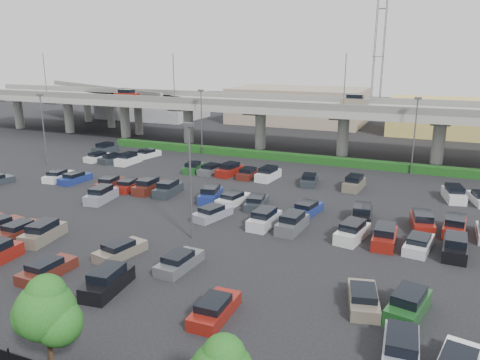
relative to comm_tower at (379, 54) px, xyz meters
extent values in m
plane|color=black|center=(-4.00, -74.00, -15.61)|extent=(280.00, 280.00, 0.00)
cube|color=gray|center=(-4.00, -42.00, -8.36)|extent=(150.00, 13.00, 1.10)
cube|color=#5E5E59|center=(-4.00, -48.25, -7.31)|extent=(150.00, 0.50, 1.00)
cube|color=#5E5E59|center=(-4.00, -35.75, -7.31)|extent=(150.00, 0.50, 1.00)
cylinder|color=gray|center=(-69.00, -42.00, -12.26)|extent=(1.80, 1.80, 6.70)
cube|color=#5E5E59|center=(-69.00, -42.00, -9.11)|extent=(2.60, 9.75, 0.50)
cylinder|color=gray|center=(-55.00, -42.00, -12.26)|extent=(1.80, 1.80, 6.70)
cube|color=#5E5E59|center=(-55.00, -42.00, -9.11)|extent=(2.60, 9.75, 0.50)
cylinder|color=gray|center=(-41.00, -42.00, -12.26)|extent=(1.80, 1.80, 6.70)
cube|color=#5E5E59|center=(-41.00, -42.00, -9.11)|extent=(2.60, 9.75, 0.50)
cylinder|color=gray|center=(-27.00, -42.00, -12.26)|extent=(1.80, 1.80, 6.70)
cube|color=#5E5E59|center=(-27.00, -42.00, -9.11)|extent=(2.60, 9.75, 0.50)
cylinder|color=gray|center=(-13.00, -42.00, -12.26)|extent=(1.80, 1.80, 6.70)
cube|color=#5E5E59|center=(-13.00, -42.00, -9.11)|extent=(2.60, 9.75, 0.50)
cylinder|color=gray|center=(1.00, -42.00, -12.26)|extent=(1.80, 1.80, 6.70)
cube|color=#5E5E59|center=(1.00, -42.00, -9.11)|extent=(2.60, 9.75, 0.50)
cylinder|color=gray|center=(15.00, -42.00, -12.26)|extent=(1.80, 1.80, 6.70)
cube|color=#5E5E59|center=(15.00, -42.00, -9.11)|extent=(2.60, 9.75, 0.50)
cube|color=maroon|center=(-38.00, -45.00, -7.29)|extent=(4.40, 1.82, 1.05)
cube|color=black|center=(-38.00, -45.00, -6.47)|extent=(2.60, 1.60, 0.65)
cube|color=#706657|center=(2.00, -39.00, -7.29)|extent=(4.40, 1.82, 1.05)
cube|color=black|center=(2.00, -39.00, -6.47)|extent=(2.60, 1.60, 0.65)
cylinder|color=#535359|center=(-54.00, -48.10, -3.81)|extent=(0.14, 0.14, 8.00)
cylinder|color=#535359|center=(-26.00, -48.10, -3.81)|extent=(0.14, 0.14, 8.00)
cylinder|color=#535359|center=(2.00, -48.10, -3.81)|extent=(0.14, 0.14, 8.00)
cube|color=gray|center=(-56.00, -31.00, -8.36)|extent=(50.93, 30.13, 1.10)
cube|color=#5E5E59|center=(-56.00, -31.00, -7.31)|extent=(47.34, 22.43, 1.00)
cylinder|color=gray|center=(-73.22, -22.97, -12.26)|extent=(1.60, 1.60, 6.70)
cylinder|color=gray|center=(-62.34, -28.04, -12.26)|extent=(1.60, 1.60, 6.70)
cylinder|color=gray|center=(-51.47, -33.11, -12.26)|extent=(1.60, 1.60, 6.70)
cylinder|color=gray|center=(-40.59, -38.18, -12.26)|extent=(1.60, 1.60, 6.70)
cube|color=#103A12|center=(-4.00, -49.00, -15.06)|extent=(66.00, 1.60, 1.10)
cylinder|color=#332316|center=(-2.00, -100.39, -14.63)|extent=(0.26, 0.26, 1.97)
sphere|color=#144D16|center=(-2.00, -100.39, -12.22)|extent=(3.07, 3.07, 3.07)
sphere|color=#144D16|center=(-1.29, -100.29, -12.76)|extent=(2.41, 2.41, 2.41)
sphere|color=#144D16|center=(-2.60, -100.47, -12.55)|extent=(2.41, 2.41, 2.41)
sphere|color=#144D16|center=(-1.96, -100.27, -11.34)|extent=(2.08, 2.08, 2.08)
sphere|color=#144D16|center=(8.04, -100.70, -11.72)|extent=(1.89, 1.89, 1.89)
cube|color=#541E16|center=(-10.25, -92.50, -15.20)|extent=(1.95, 4.45, 0.82)
cube|color=black|center=(-10.25, -92.70, -14.57)|extent=(1.67, 2.35, 0.50)
cube|color=black|center=(-4.75, -92.50, -15.09)|extent=(2.31, 4.58, 1.05)
cube|color=black|center=(-4.75, -92.50, -14.27)|extent=(1.89, 2.77, 0.65)
cube|color=maroon|center=(3.50, -92.50, -15.20)|extent=(1.92, 4.44, 0.82)
cube|color=black|center=(3.50, -92.70, -14.57)|extent=(1.65, 2.34, 0.50)
cube|color=gray|center=(14.50, -92.50, -15.09)|extent=(2.11, 4.51, 1.05)
cube|color=black|center=(14.50, -92.50, -14.27)|extent=(1.77, 2.70, 0.65)
cube|color=black|center=(17.25, -92.70, -14.57)|extent=(2.00, 2.56, 0.50)
cube|color=#541E16|center=(-18.50, -87.50, -15.20)|extent=(1.84, 4.41, 0.82)
cube|color=black|center=(-18.50, -87.70, -14.57)|extent=(1.61, 2.31, 0.50)
cube|color=#706657|center=(-15.75, -87.50, -15.09)|extent=(2.43, 4.61, 1.05)
cube|color=black|center=(-15.75, -87.50, -14.27)|extent=(1.96, 2.80, 0.65)
cube|color=#706657|center=(-7.50, -87.50, -15.20)|extent=(2.60, 4.66, 0.82)
cube|color=black|center=(-7.50, -87.70, -14.57)|extent=(2.00, 2.56, 0.50)
cube|color=#515459|center=(-2.00, -87.50, -15.20)|extent=(2.07, 4.50, 0.82)
cube|color=black|center=(-2.00, -87.70, -14.57)|extent=(1.73, 2.39, 0.50)
cube|color=#706657|center=(11.75, -87.50, -15.20)|extent=(2.78, 4.70, 0.82)
cube|color=black|center=(11.75, -87.69, -14.57)|extent=(2.09, 2.61, 0.50)
cube|color=#1C501F|center=(14.50, -87.50, -15.09)|extent=(2.67, 4.68, 1.05)
cube|color=black|center=(14.50, -87.50, -14.27)|extent=(2.09, 2.87, 0.65)
cube|color=gray|center=(-18.50, -76.50, -15.09)|extent=(2.39, 4.60, 1.05)
cube|color=black|center=(-18.50, -76.50, -14.27)|extent=(1.93, 2.79, 0.65)
cube|color=gray|center=(-4.75, -76.50, -15.20)|extent=(2.84, 4.71, 0.82)
cube|color=black|center=(-4.75, -76.69, -14.57)|extent=(2.12, 2.62, 0.50)
cube|color=silver|center=(0.75, -76.50, -15.09)|extent=(2.10, 4.51, 1.05)
cube|color=black|center=(0.75, -76.50, -14.27)|extent=(1.77, 2.70, 0.65)
cube|color=#515459|center=(3.50, -76.50, -15.09)|extent=(2.12, 4.52, 1.05)
cube|color=black|center=(3.50, -76.50, -14.27)|extent=(1.78, 2.70, 0.65)
cube|color=white|center=(9.00, -76.50, -15.09)|extent=(2.57, 4.65, 1.05)
cube|color=black|center=(9.00, -76.50, -14.27)|extent=(2.03, 2.84, 0.65)
cube|color=maroon|center=(11.75, -76.50, -15.09)|extent=(1.92, 4.44, 1.05)
cube|color=black|center=(11.75, -76.50, -14.27)|extent=(1.66, 2.63, 0.65)
cube|color=silver|center=(14.50, -76.50, -15.20)|extent=(2.37, 4.60, 0.82)
cube|color=black|center=(14.50, -76.70, -14.57)|extent=(1.88, 2.49, 0.50)
cube|color=black|center=(17.25, -76.50, -15.09)|extent=(1.93, 4.44, 1.05)
cube|color=black|center=(17.25, -76.50, -14.27)|extent=(1.66, 2.64, 0.65)
cube|color=white|center=(-29.50, -71.50, -15.20)|extent=(2.38, 4.60, 0.82)
cube|color=black|center=(-29.50, -71.70, -14.57)|extent=(1.89, 2.49, 0.50)
cube|color=navy|center=(-26.75, -71.50, -15.20)|extent=(2.03, 4.48, 0.82)
cube|color=black|center=(-26.75, -71.70, -14.57)|extent=(1.71, 2.38, 0.50)
cube|color=#541E16|center=(-21.25, -71.50, -15.20)|extent=(2.37, 4.60, 0.82)
cube|color=black|center=(-21.25, -71.70, -14.57)|extent=(1.88, 2.49, 0.50)
cube|color=maroon|center=(-18.50, -71.50, -15.20)|extent=(2.42, 4.61, 0.82)
cube|color=black|center=(-18.50, -71.70, -14.57)|extent=(1.91, 2.50, 0.50)
cube|color=#541E16|center=(-15.75, -71.50, -15.09)|extent=(1.94, 4.45, 1.05)
cube|color=black|center=(-15.75, -71.50, -14.27)|extent=(1.67, 2.64, 0.65)
cube|color=#282E33|center=(-13.00, -71.50, -15.09)|extent=(2.12, 4.52, 1.05)
cube|color=black|center=(-13.00, -71.50, -14.27)|extent=(1.78, 2.70, 0.65)
cube|color=navy|center=(-7.50, -71.50, -15.09)|extent=(2.69, 4.68, 1.05)
cube|color=black|center=(-7.50, -71.50, -14.27)|extent=(2.10, 2.87, 0.65)
cube|color=white|center=(-4.75, -71.50, -15.20)|extent=(2.60, 4.66, 0.82)
cube|color=black|center=(-4.75, -71.70, -14.57)|extent=(2.00, 2.56, 0.50)
cube|color=#282E33|center=(-2.00, -71.50, -15.20)|extent=(2.45, 4.62, 0.82)
cube|color=black|center=(-2.00, -71.70, -14.57)|extent=(1.93, 2.51, 0.50)
cube|color=navy|center=(3.50, -71.50, -15.20)|extent=(2.59, 4.66, 0.82)
cube|color=black|center=(3.50, -71.70, -14.57)|extent=(1.99, 2.55, 0.50)
cube|color=black|center=(9.00, -71.50, -15.09)|extent=(2.24, 4.56, 1.05)
cube|color=black|center=(9.00, -71.50, -14.27)|extent=(1.85, 2.74, 0.65)
cube|color=maroon|center=(14.50, -71.50, -15.09)|extent=(2.52, 4.64, 1.05)
cube|color=black|center=(14.50, -71.50, -14.27)|extent=(2.01, 2.83, 0.65)
cube|color=maroon|center=(17.25, -71.50, -15.09)|extent=(2.11, 4.51, 1.05)
cube|color=black|center=(17.25, -71.50, -14.27)|extent=(1.77, 2.70, 0.65)
cube|color=white|center=(-32.25, -60.50, -15.20)|extent=(2.43, 4.61, 0.82)
cube|color=black|center=(-32.25, -60.70, -14.57)|extent=(1.91, 2.50, 0.50)
cube|color=#282E33|center=(-29.50, -60.50, -15.20)|extent=(2.78, 4.70, 0.82)
cube|color=black|center=(-29.50, -60.69, -14.57)|extent=(2.09, 2.61, 0.50)
cube|color=white|center=(-26.75, -60.50, -15.09)|extent=(1.85, 4.41, 1.05)
cube|color=black|center=(-26.75, -60.50, -14.27)|extent=(1.62, 2.61, 0.65)
cube|color=#1C501F|center=(-15.75, -60.50, -15.20)|extent=(2.50, 4.63, 0.82)
cube|color=black|center=(-15.75, -60.70, -14.57)|extent=(1.95, 2.53, 0.50)
cube|color=#515459|center=(-13.00, -60.50, -15.20)|extent=(2.34, 4.59, 0.82)
cube|color=black|center=(-13.00, -60.70, -14.57)|extent=(1.87, 2.48, 0.50)
cube|color=maroon|center=(-10.25, -60.50, -15.09)|extent=(2.54, 4.65, 1.05)
cube|color=black|center=(-10.25, -60.50, -14.27)|extent=(2.02, 2.84, 0.65)
cube|color=#541E16|center=(-7.50, -60.50, -15.20)|extent=(1.86, 4.42, 0.82)
cube|color=black|center=(-7.50, -60.70, -14.57)|extent=(1.62, 2.31, 0.50)
cube|color=white|center=(-4.75, -60.50, -15.09)|extent=(2.25, 4.56, 1.05)
cube|color=black|center=(-4.75, -60.50, -14.27)|extent=(1.86, 2.75, 0.65)
cube|color=#282E33|center=(0.75, -60.50, -15.20)|extent=(2.45, 4.62, 0.82)
cube|color=black|center=(0.75, -60.70, -14.57)|extent=(1.92, 2.51, 0.50)
cube|color=#706657|center=(6.25, -60.50, -15.09)|extent=(2.12, 4.52, 1.05)
cube|color=black|center=(6.25, -60.50, -14.27)|extent=(1.78, 2.71, 0.65)
cube|color=white|center=(17.25, -60.50, -15.09)|extent=(2.69, 4.68, 1.05)
cube|color=black|center=(17.25, -60.50, -14.27)|extent=(2.11, 2.88, 0.65)
cube|color=#282E33|center=(-35.00, -55.50, -15.09)|extent=(2.39, 4.60, 1.05)
cube|color=black|center=(-35.00, -55.50, -14.27)|extent=(1.93, 2.79, 0.65)
cube|color=white|center=(-26.75, -55.50, -15.20)|extent=(2.51, 4.64, 0.82)
cube|color=black|center=(-26.75, -55.70, -14.57)|extent=(1.95, 2.53, 0.50)
cylinder|color=#535359|center=(-37.00, -66.00, -10.61)|extent=(0.18, 0.18, 10.00)
cube|color=#535359|center=(-37.00, -66.00, -5.46)|extent=(0.90, 0.38, 0.30)
cylinder|color=#535359|center=(-20.00, -50.00, -10.61)|extent=(0.18, 0.18, 10.00)
cube|color=#535359|center=(-20.00, -50.00, -5.46)|extent=(0.90, 0.38, 0.30)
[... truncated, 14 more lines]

